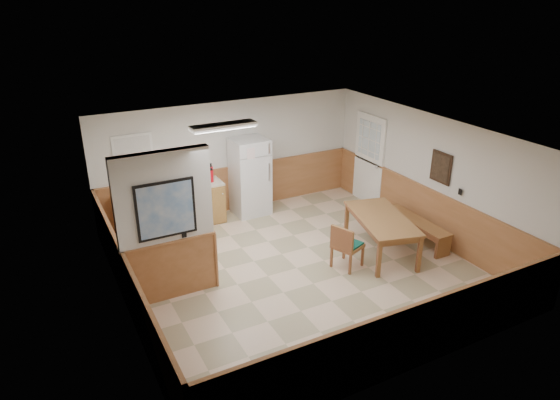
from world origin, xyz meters
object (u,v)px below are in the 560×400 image
dining_bench (416,224)px  soap_bottle (137,189)px  refrigerator (250,177)px  dining_table (382,222)px  fire_extinguisher (211,174)px  dining_chair (345,244)px

dining_bench → soap_bottle: size_ratio=7.22×
refrigerator → dining_table: refrigerator is taller
refrigerator → fire_extinguisher: size_ratio=4.20×
refrigerator → fire_extinguisher: bearing=178.8°
soap_bottle → refrigerator: bearing=-0.5°
dining_bench → dining_chair: (-1.89, -0.25, 0.15)m
refrigerator → dining_chair: size_ratio=2.03×
refrigerator → dining_bench: refrigerator is taller
dining_chair → soap_bottle: bearing=112.5°
dining_bench → refrigerator: bearing=131.3°
dining_table → dining_chair: size_ratio=2.28×
refrigerator → fire_extinguisher: 0.92m
dining_table → soap_bottle: soap_bottle is taller
fire_extinguisher → soap_bottle: fire_extinguisher is taller
refrigerator → fire_extinguisher: (-0.90, 0.00, 0.22)m
dining_bench → dining_chair: 1.92m
dining_bench → fire_extinguisher: size_ratio=4.05×
refrigerator → dining_bench: (2.37, -2.77, -0.52)m
dining_bench → soap_bottle: soap_bottle is taller
dining_table → dining_bench: (0.96, 0.08, -0.31)m
dining_table → fire_extinguisher: size_ratio=4.72×
dining_chair → dining_bench: bearing=-13.8°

